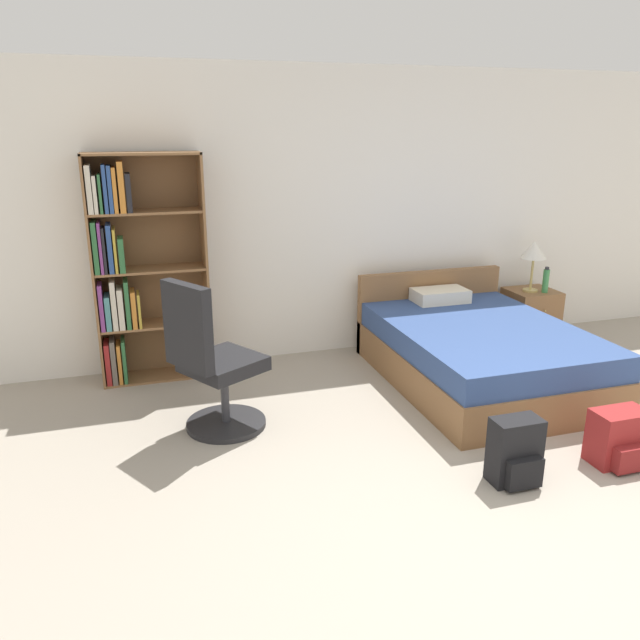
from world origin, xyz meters
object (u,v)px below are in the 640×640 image
Objects in this scene: nightstand at (530,314)px; backpack_black at (516,453)px; bookshelf at (133,268)px; table_lamp at (534,252)px; backpack_red at (620,439)px; water_bottle at (546,280)px; bed at (476,351)px; office_chair at (212,366)px.

nightstand reaches higher than backpack_black.
bookshelf is 3.74× the size of table_lamp.
nightstand is 1.42× the size of backpack_red.
water_bottle is at bearing -60.68° from nightstand.
bed is at bearing 67.78° from backpack_black.
office_chair reaches higher than backpack_black.
nightstand is at bearing 119.32° from water_bottle.
table_lamp is (1.05, 0.79, 0.64)m from bed.
water_bottle is at bearing -2.59° from bookshelf.
water_bottle is at bearing 16.07° from office_chair.
backpack_red is at bearing -114.39° from water_bottle.
bookshelf reaches higher than water_bottle.
table_lamp is 1.41× the size of backpack_red.
bed reaches higher than backpack_black.
backpack_red is (-0.93, -2.30, -0.08)m from nightstand.
nightstand is at bearing 18.03° from office_chair.
backpack_black reaches higher than backpack_red.
bookshelf is 3.27m from backpack_black.
backpack_black is at bearing -36.21° from office_chair.
bookshelf reaches higher than bed.
office_chair is 3.54m from nightstand.
office_chair is at bearing -163.93° from water_bottle.
office_chair is 3.50m from table_lamp.
nightstand is at bearing 36.45° from bed.
table_lamp is at bearing 68.72° from backpack_red.
table_lamp is (3.31, 1.07, 0.41)m from office_chair.
bed is at bearing -143.17° from table_lamp.
water_bottle is at bearing 65.61° from backpack_red.
table_lamp is 1.96× the size of water_bottle.
backpack_black is (-1.66, -2.28, -0.71)m from table_lamp.
nightstand is 1.97× the size of water_bottle.
bookshelf reaches higher than office_chair.
office_chair is at bearing 153.44° from backpack_red.
bookshelf is at bearing 111.70° from office_chair.
bookshelf is 3.89m from nightstand.
water_bottle reaches higher than nightstand.
bookshelf is 2.95m from bed.
bookshelf is at bearing 178.98° from nightstand.
bed is at bearing -143.55° from nightstand.
nightstand is 0.66m from table_lamp.
bookshelf is 0.94× the size of bed.
bookshelf is at bearing 162.10° from bed.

